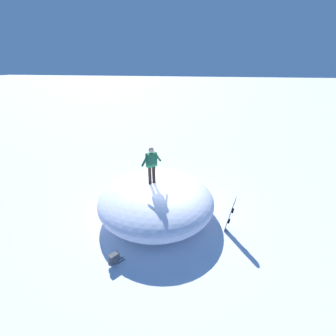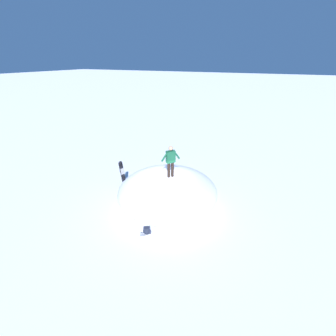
# 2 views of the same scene
# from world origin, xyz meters

# --- Properties ---
(ground) EXTENTS (240.00, 240.00, 0.00)m
(ground) POSITION_xyz_m (0.00, 0.00, 0.00)
(ground) COLOR white
(snow_mound) EXTENTS (6.75, 6.52, 1.62)m
(snow_mound) POSITION_xyz_m (-0.01, -0.40, 0.81)
(snow_mound) COLOR white
(snow_mound) RESTS_ON ground
(snowboarder_standing) EXTENTS (0.81, 0.70, 1.60)m
(snowboarder_standing) POSITION_xyz_m (0.05, -0.53, 2.53)
(snowboarder_standing) COLOR black
(snowboarder_standing) RESTS_ON snow_mound
(snowboard_primary_upright) EXTENTS (0.33, 0.35, 1.61)m
(snowboard_primary_upright) POSITION_xyz_m (0.52, 2.77, 0.83)
(snowboard_primary_upright) COLOR black
(snowboard_primary_upright) RESTS_ON ground
(backpack_near) EXTENTS (0.39, 0.51, 0.37)m
(backpack_near) POSITION_xyz_m (-2.50, -0.60, 0.19)
(backpack_near) COLOR #1E2333
(backpack_near) RESTS_ON ground
(backpack_far) EXTENTS (0.58, 0.48, 0.44)m
(backpack_far) POSITION_xyz_m (3.06, -1.11, 0.23)
(backpack_far) COLOR #4C4C51
(backpack_far) RESTS_ON ground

